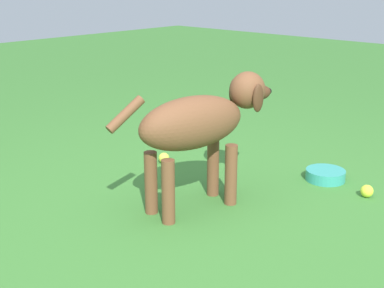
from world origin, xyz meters
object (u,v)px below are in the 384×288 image
(dog, at_px, (201,123))
(tennis_ball_1, at_px, (164,158))
(water_bowl, at_px, (325,175))
(tennis_ball_2, at_px, (367,191))

(dog, xyz_separation_m, tennis_ball_1, (0.31, 0.59, -0.39))
(dog, xyz_separation_m, water_bowl, (0.73, -0.28, -0.40))
(tennis_ball_1, xyz_separation_m, tennis_ball_2, (0.35, -1.15, 0.00))
(dog, distance_m, tennis_ball_1, 0.77)
(tennis_ball_2, bearing_deg, tennis_ball_1, 107.06)
(tennis_ball_2, bearing_deg, dog, 139.66)
(tennis_ball_1, distance_m, water_bowl, 0.97)
(dog, height_order, tennis_ball_1, dog)
(tennis_ball_2, xyz_separation_m, water_bowl, (0.07, 0.28, -0.00))
(dog, relative_size, water_bowl, 4.30)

